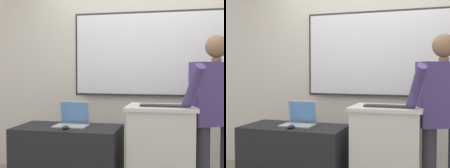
# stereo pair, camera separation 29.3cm
# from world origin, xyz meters

# --- Properties ---
(back_wall) EXTENTS (6.40, 0.17, 2.61)m
(back_wall) POSITION_xyz_m (0.01, 1.28, 1.31)
(back_wall) COLOR beige
(back_wall) RESTS_ON ground_plane
(lectern_podium) EXTENTS (0.66, 0.51, 0.97)m
(lectern_podium) POSITION_xyz_m (0.33, 0.31, 0.49)
(lectern_podium) COLOR beige
(lectern_podium) RESTS_ON ground_plane
(side_desk) EXTENTS (1.04, 0.55, 0.75)m
(side_desk) POSITION_xyz_m (-0.60, 0.26, 0.37)
(side_desk) COLOR black
(side_desk) RESTS_ON ground_plane
(person_presenter) EXTENTS (0.63, 0.67, 1.64)m
(person_presenter) POSITION_xyz_m (0.82, 0.41, 0.96)
(person_presenter) COLOR #333338
(person_presenter) RESTS_ON ground_plane
(laptop) EXTENTS (0.33, 0.27, 0.25)m
(laptop) POSITION_xyz_m (-0.58, 0.35, 0.82)
(laptop) COLOR #B7BABF
(laptop) RESTS_ON side_desk
(wireless_keyboard) EXTENTS (0.43, 0.13, 0.02)m
(wireless_keyboard) POSITION_xyz_m (0.34, 0.25, 0.98)
(wireless_keyboard) COLOR #2D2D30
(wireless_keyboard) RESTS_ON lectern_podium
(computer_mouse_by_laptop) EXTENTS (0.06, 0.10, 0.03)m
(computer_mouse_by_laptop) POSITION_xyz_m (-0.57, 0.12, 0.77)
(computer_mouse_by_laptop) COLOR black
(computer_mouse_by_laptop) RESTS_ON side_desk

